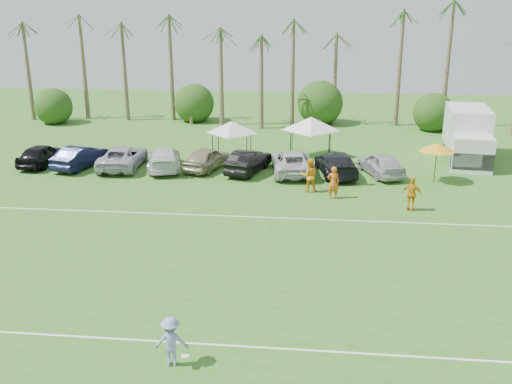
# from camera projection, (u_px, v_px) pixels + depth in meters

# --- Properties ---
(ground) EXTENTS (120.00, 120.00, 0.00)m
(ground) POSITION_uv_depth(u_px,v_px,m) (121.00, 377.00, 17.16)
(ground) COLOR #31651E
(ground) RESTS_ON ground
(field_lines) EXTENTS (80.00, 12.10, 0.01)m
(field_lines) POSITION_uv_depth(u_px,v_px,m) (182.00, 263.00, 24.72)
(field_lines) COLOR white
(field_lines) RESTS_ON ground
(palm_tree_0) EXTENTS (2.40, 2.40, 8.90)m
(palm_tree_0) POSITION_uv_depth(u_px,v_px,m) (20.00, 41.00, 52.91)
(palm_tree_0) COLOR brown
(palm_tree_0) RESTS_ON ground
(palm_tree_1) EXTENTS (2.40, 2.40, 9.90)m
(palm_tree_1) POSITION_uv_depth(u_px,v_px,m) (70.00, 32.00, 52.15)
(palm_tree_1) COLOR brown
(palm_tree_1) RESTS_ON ground
(palm_tree_2) EXTENTS (2.40, 2.40, 10.90)m
(palm_tree_2) POSITION_uv_depth(u_px,v_px,m) (123.00, 22.00, 51.38)
(palm_tree_2) COLOR brown
(palm_tree_2) RESTS_ON ground
(palm_tree_3) EXTENTS (2.40, 2.40, 11.90)m
(palm_tree_3) POSITION_uv_depth(u_px,v_px,m) (166.00, 12.00, 50.72)
(palm_tree_3) COLOR brown
(palm_tree_3) RESTS_ON ground
(palm_tree_4) EXTENTS (2.40, 2.40, 8.90)m
(palm_tree_4) POSITION_uv_depth(u_px,v_px,m) (210.00, 43.00, 51.13)
(palm_tree_4) COLOR brown
(palm_tree_4) RESTS_ON ground
(palm_tree_5) EXTENTS (2.40, 2.40, 9.90)m
(palm_tree_5) POSITION_uv_depth(u_px,v_px,m) (255.00, 33.00, 50.46)
(palm_tree_5) COLOR brown
(palm_tree_5) RESTS_ON ground
(palm_tree_6) EXTENTS (2.40, 2.40, 10.90)m
(palm_tree_6) POSITION_uv_depth(u_px,v_px,m) (300.00, 23.00, 49.80)
(palm_tree_6) COLOR brown
(palm_tree_6) RESTS_ON ground
(palm_tree_7) EXTENTS (2.40, 2.40, 11.90)m
(palm_tree_7) POSITION_uv_depth(u_px,v_px,m) (347.00, 13.00, 49.14)
(palm_tree_7) COLOR brown
(palm_tree_7) RESTS_ON ground
(palm_tree_8) EXTENTS (2.40, 2.40, 8.90)m
(palm_tree_8) POSITION_uv_depth(u_px,v_px,m) (403.00, 44.00, 49.45)
(palm_tree_8) COLOR brown
(palm_tree_8) RESTS_ON ground
(palm_tree_9) EXTENTS (2.40, 2.40, 9.90)m
(palm_tree_9) POSITION_uv_depth(u_px,v_px,m) (464.00, 34.00, 48.68)
(palm_tree_9) COLOR brown
(palm_tree_9) RESTS_ON ground
(bush_tree_0) EXTENTS (4.00, 4.00, 4.00)m
(bush_tree_0) POSITION_uv_depth(u_px,v_px,m) (62.00, 101.00, 55.33)
(bush_tree_0) COLOR brown
(bush_tree_0) RESTS_ON ground
(bush_tree_1) EXTENTS (4.00, 4.00, 4.00)m
(bush_tree_1) POSITION_uv_depth(u_px,v_px,m) (193.00, 104.00, 54.05)
(bush_tree_1) COLOR brown
(bush_tree_1) RESTS_ON ground
(bush_tree_2) EXTENTS (4.00, 4.00, 4.00)m
(bush_tree_2) POSITION_uv_depth(u_px,v_px,m) (320.00, 106.00, 52.86)
(bush_tree_2) COLOR brown
(bush_tree_2) RESTS_ON ground
(bush_tree_3) EXTENTS (4.00, 4.00, 4.00)m
(bush_tree_3) POSITION_uv_depth(u_px,v_px,m) (430.00, 108.00, 51.87)
(bush_tree_3) COLOR brown
(bush_tree_3) RESTS_ON ground
(sideline_player_a) EXTENTS (0.72, 0.50, 1.90)m
(sideline_player_a) POSITION_uv_depth(u_px,v_px,m) (333.00, 183.00, 32.80)
(sideline_player_a) COLOR orange
(sideline_player_a) RESTS_ON ground
(sideline_player_b) EXTENTS (1.05, 0.86, 2.00)m
(sideline_player_b) POSITION_uv_depth(u_px,v_px,m) (309.00, 175.00, 33.99)
(sideline_player_b) COLOR orange
(sideline_player_b) RESTS_ON ground
(sideline_player_c) EXTENTS (1.19, 0.82, 1.88)m
(sideline_player_c) POSITION_uv_depth(u_px,v_px,m) (412.00, 194.00, 30.83)
(sideline_player_c) COLOR orange
(sideline_player_c) RESTS_ON ground
(box_truck) EXTENTS (3.49, 7.42, 3.69)m
(box_truck) POSITION_uv_depth(u_px,v_px,m) (468.00, 134.00, 40.52)
(box_truck) COLOR silver
(box_truck) RESTS_ON ground
(canopy_tent_left) EXTENTS (3.85, 3.85, 3.12)m
(canopy_tent_left) POSITION_uv_depth(u_px,v_px,m) (232.00, 121.00, 41.30)
(canopy_tent_left) COLOR black
(canopy_tent_left) RESTS_ON ground
(canopy_tent_right) EXTENTS (4.31, 4.31, 3.49)m
(canopy_tent_right) POSITION_uv_depth(u_px,v_px,m) (311.00, 117.00, 41.18)
(canopy_tent_right) COLOR black
(canopy_tent_right) RESTS_ON ground
(market_umbrella) EXTENTS (2.27, 2.27, 2.52)m
(market_umbrella) POSITION_uv_depth(u_px,v_px,m) (437.00, 147.00, 35.43)
(market_umbrella) COLOR black
(market_umbrella) RESTS_ON ground
(frisbee_player) EXTENTS (1.16, 0.76, 1.64)m
(frisbee_player) POSITION_uv_depth(u_px,v_px,m) (171.00, 341.00, 17.53)
(frisbee_player) COLOR #8588BD
(frisbee_player) RESTS_ON ground
(parked_car_0) EXTENTS (2.12, 4.60, 1.53)m
(parked_car_0) POSITION_uv_depth(u_px,v_px,m) (42.00, 155.00, 39.67)
(parked_car_0) COLOR black
(parked_car_0) RESTS_ON ground
(parked_car_1) EXTENTS (2.69, 4.89, 1.53)m
(parked_car_1) POSITION_uv_depth(u_px,v_px,m) (81.00, 157.00, 39.14)
(parked_car_1) COLOR black
(parked_car_1) RESTS_ON ground
(parked_car_2) EXTENTS (2.84, 5.63, 1.53)m
(parked_car_2) POSITION_uv_depth(u_px,v_px,m) (123.00, 157.00, 39.11)
(parked_car_2) COLOR #AEB0BA
(parked_car_2) RESTS_ON ground
(parked_car_3) EXTENTS (3.28, 5.61, 1.53)m
(parked_car_3) POSITION_uv_depth(u_px,v_px,m) (164.00, 158.00, 38.81)
(parked_car_3) COLOR silver
(parked_car_3) RESTS_ON ground
(parked_car_4) EXTENTS (3.02, 4.81, 1.53)m
(parked_car_4) POSITION_uv_depth(u_px,v_px,m) (207.00, 158.00, 38.74)
(parked_car_4) COLOR gray
(parked_car_4) RESTS_ON ground
(parked_car_5) EXTENTS (2.86, 4.90, 1.53)m
(parked_car_5) POSITION_uv_depth(u_px,v_px,m) (249.00, 161.00, 38.04)
(parked_car_5) COLOR black
(parked_car_5) RESTS_ON ground
(parked_car_6) EXTENTS (3.15, 5.75, 1.53)m
(parked_car_6) POSITION_uv_depth(u_px,v_px,m) (292.00, 162.00, 37.81)
(parked_car_6) COLOR silver
(parked_car_6) RESTS_ON ground
(parked_car_7) EXTENTS (3.08, 5.57, 1.53)m
(parked_car_7) POSITION_uv_depth(u_px,v_px,m) (336.00, 163.00, 37.49)
(parked_car_7) COLOR black
(parked_car_7) RESTS_ON ground
(parked_car_8) EXTENTS (3.12, 4.82, 1.53)m
(parked_car_8) POSITION_uv_depth(u_px,v_px,m) (381.00, 164.00, 37.37)
(parked_car_8) COLOR #B5B5B5
(parked_car_8) RESTS_ON ground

